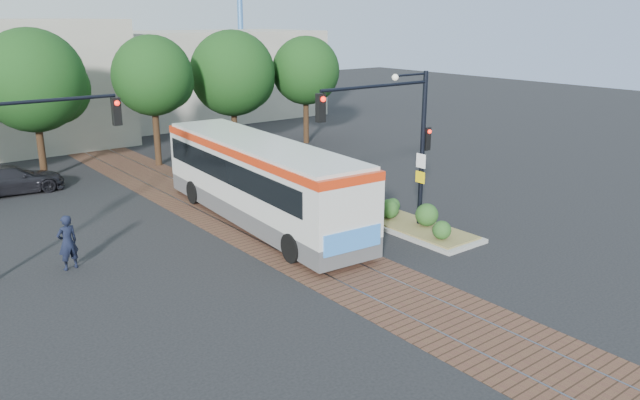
{
  "coord_description": "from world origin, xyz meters",
  "views": [
    {
      "loc": [
        -12.57,
        -17.02,
        8.19
      ],
      "look_at": [
        1.1,
        0.52,
        1.6
      ],
      "focal_mm": 35.0,
      "sensor_mm": 36.0,
      "label": 1
    }
  ],
  "objects": [
    {
      "name": "tree_row",
      "position": [
        1.21,
        16.42,
        4.85
      ],
      "size": [
        26.4,
        5.6,
        7.67
      ],
      "color": "#382314",
      "rests_on": "ground"
    },
    {
      "name": "traffic_island",
      "position": [
        4.82,
        -0.9,
        0.33
      ],
      "size": [
        2.2,
        5.2,
        1.13
      ],
      "color": "gray",
      "rests_on": "ground"
    },
    {
      "name": "city_bus",
      "position": [
        0.56,
        3.85,
        1.88
      ],
      "size": [
        3.55,
        12.78,
        3.38
      ],
      "rotation": [
        0.0,
        0.0,
        -0.07
      ],
      "color": "#48484B",
      "rests_on": "ground"
    },
    {
      "name": "warehouses",
      "position": [
        -0.53,
        28.75,
        3.81
      ],
      "size": [
        40.0,
        13.0,
        8.0
      ],
      "color": "#ADA899",
      "rests_on": "ground"
    },
    {
      "name": "signal_pole_left",
      "position": [
        -8.37,
        4.0,
        3.86
      ],
      "size": [
        4.99,
        0.34,
        6.0
      ],
      "color": "black",
      "rests_on": "ground"
    },
    {
      "name": "officer",
      "position": [
        -7.23,
        3.5,
        0.95
      ],
      "size": [
        0.76,
        0.57,
        1.9
      ],
      "primitive_type": "imported",
      "rotation": [
        0.0,
        0.0,
        3.32
      ],
      "color": "black",
      "rests_on": "ground"
    },
    {
      "name": "ground",
      "position": [
        0.0,
        0.0,
        0.0
      ],
      "size": [
        120.0,
        120.0,
        0.0
      ],
      "primitive_type": "plane",
      "color": "black",
      "rests_on": "ground"
    },
    {
      "name": "signal_pole_main",
      "position": [
        3.86,
        -0.81,
        4.16
      ],
      "size": [
        5.49,
        0.46,
        6.0
      ],
      "color": "black",
      "rests_on": "ground"
    },
    {
      "name": "trackbed",
      "position": [
        0.0,
        4.0,
        0.01
      ],
      "size": [
        3.6,
        40.0,
        0.02
      ],
      "color": "#513525",
      "rests_on": "ground"
    },
    {
      "name": "parked_car",
      "position": [
        -6.54,
        14.73,
        0.69
      ],
      "size": [
        4.86,
        2.22,
        1.38
      ],
      "primitive_type": "imported",
      "rotation": [
        0.0,
        0.0,
        1.51
      ],
      "color": "black",
      "rests_on": "ground"
    }
  ]
}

